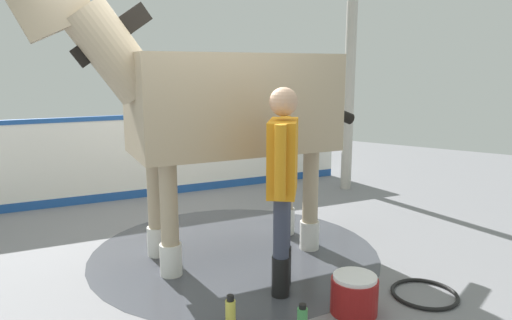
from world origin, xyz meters
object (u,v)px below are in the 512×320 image
at_px(horse, 222,107).
at_px(hose_coil, 424,294).
at_px(wash_bucket, 354,294).
at_px(bottle_spray, 302,317).
at_px(handler, 283,176).
at_px(bottle_shampoo, 230,311).

distance_m(horse, hose_coil, 2.44).
bearing_deg(wash_bucket, bottle_spray, -29.18).
relative_size(horse, handler, 1.71).
bearing_deg(wash_bucket, horse, -103.80).
distance_m(horse, wash_bucket, 2.08).
relative_size(wash_bucket, bottle_spray, 1.99).
height_order(handler, wash_bucket, handler).
xyz_separation_m(horse, hose_coil, (-0.19, 1.93, -1.48)).
height_order(horse, bottle_shampoo, horse).
xyz_separation_m(bottle_shampoo, bottle_spray, (-0.26, 0.46, -0.02)).
distance_m(horse, handler, 1.07).
height_order(horse, bottle_spray, horse).
xyz_separation_m(handler, hose_coil, (-0.55, 1.05, -0.97)).
distance_m(handler, hose_coil, 1.54).
relative_size(bottle_spray, hose_coil, 0.34).
distance_m(horse, bottle_spray, 2.08).
xyz_separation_m(horse, bottle_shampoo, (1.05, 0.85, -1.39)).
xyz_separation_m(wash_bucket, bottle_shampoo, (0.67, -0.69, -0.04)).
bearing_deg(bottle_spray, handler, -135.51).
bearing_deg(bottle_shampoo, horse, -140.91).
bearing_deg(wash_bucket, hose_coil, 145.51).
xyz_separation_m(bottle_shampoo, hose_coil, (-1.24, 1.08, -0.09)).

